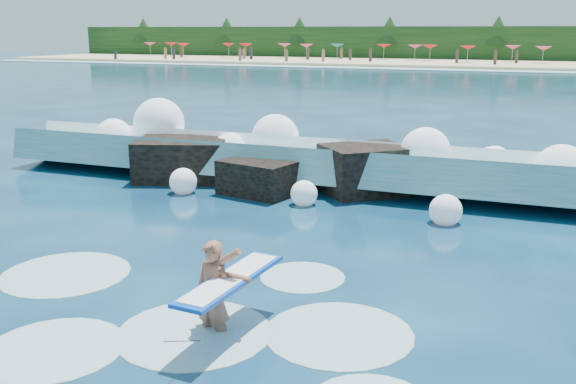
# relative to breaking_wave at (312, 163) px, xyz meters

# --- Properties ---
(ground) EXTENTS (200.00, 200.00, 0.00)m
(ground) POSITION_rel_breaking_wave_xyz_m (0.00, -7.73, -0.60)
(ground) COLOR #071E38
(ground) RESTS_ON ground
(beach) EXTENTS (140.00, 20.00, 0.40)m
(beach) POSITION_rel_breaking_wave_xyz_m (0.00, 70.27, -0.40)
(beach) COLOR tan
(beach) RESTS_ON ground
(wet_band) EXTENTS (140.00, 5.00, 0.08)m
(wet_band) POSITION_rel_breaking_wave_xyz_m (0.00, 59.27, -0.56)
(wet_band) COLOR silver
(wet_band) RESTS_ON ground
(treeline) EXTENTS (140.00, 4.00, 5.00)m
(treeline) POSITION_rel_breaking_wave_xyz_m (0.00, 80.27, 1.90)
(treeline) COLOR black
(treeline) RESTS_ON ground
(breaking_wave) EXTENTS (19.88, 3.03, 1.71)m
(breaking_wave) POSITION_rel_breaking_wave_xyz_m (0.00, 0.00, 0.00)
(breaking_wave) COLOR teal
(breaking_wave) RESTS_ON ground
(rock_cluster) EXTENTS (8.73, 3.61, 1.57)m
(rock_cluster) POSITION_rel_breaking_wave_xyz_m (-1.28, -0.97, -0.10)
(rock_cluster) COLOR black
(rock_cluster) RESTS_ON ground
(surfer_with_board) EXTENTS (0.99, 2.91, 1.74)m
(surfer_with_board) POSITION_rel_breaking_wave_xyz_m (1.97, -9.82, 0.04)
(surfer_with_board) COLOR #915943
(surfer_with_board) RESTS_ON ground
(wave_spray) EXTENTS (15.05, 4.27, 2.40)m
(wave_spray) POSITION_rel_breaking_wave_xyz_m (-0.37, -0.12, 0.47)
(wave_spray) COLOR white
(wave_spray) RESTS_ON ground
(surf_foam) EXTENTS (8.55, 5.78, 0.12)m
(surf_foam) POSITION_rel_breaking_wave_xyz_m (1.26, -9.57, -0.60)
(surf_foam) COLOR silver
(surf_foam) RESTS_ON ground
(beach_umbrellas) EXTENTS (110.22, 6.67, 0.50)m
(beach_umbrellas) POSITION_rel_breaking_wave_xyz_m (-0.39, 72.74, 1.65)
(beach_umbrellas) COLOR #CA3B62
(beach_umbrellas) RESTS_ON ground
(beachgoers) EXTENTS (98.30, 13.13, 1.93)m
(beachgoers) POSITION_rel_breaking_wave_xyz_m (-1.42, 66.32, 0.47)
(beachgoers) COLOR #3F332D
(beachgoers) RESTS_ON ground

